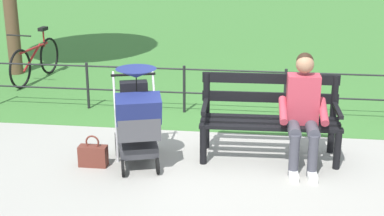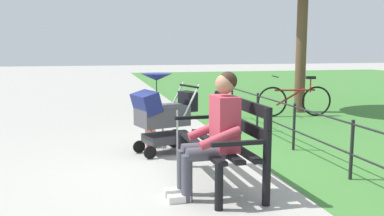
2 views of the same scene
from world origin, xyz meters
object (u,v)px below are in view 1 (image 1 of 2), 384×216
Objects in this scene: stroller at (137,116)px; bicycle at (36,60)px; handbag at (93,155)px; park_bench at (270,113)px; person_on_bench at (303,108)px.

stroller reaches higher than bicycle.
stroller is 0.69m from handbag.
park_bench is 0.98× the size of bicycle.
bicycle reaches higher than handbag.
park_bench is at bearing -163.92° from handbag.
person_on_bench is 2.42m from handbag.
bicycle is (4.03, -2.87, -0.16)m from park_bench.
park_bench reaches higher than bicycle.
person_on_bench is 1.11× the size of stroller.
park_bench is 1.27× the size of person_on_bench.
person_on_bench is 3.45× the size of handbag.
person_on_bench reaches higher than bicycle.
person_on_bench is 0.77× the size of bicycle.
stroller is 3.11× the size of handbag.
bicycle is (4.39, -3.09, -0.31)m from person_on_bench.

